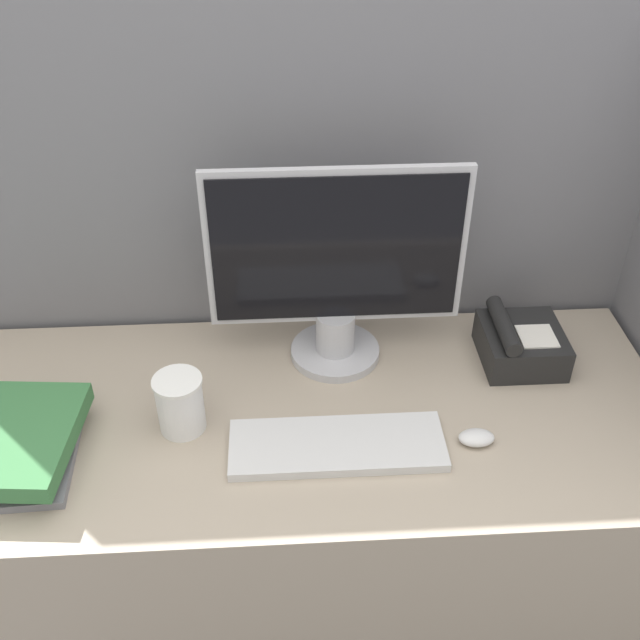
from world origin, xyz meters
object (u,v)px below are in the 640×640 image
Objects in this scene: keyboard at (337,445)px; coffee_cup at (180,403)px; mouse at (476,438)px; book_stack at (15,445)px; desk_telephone at (520,343)px; monitor at (336,274)px.

keyboard is 3.37× the size of coffee_cup.
mouse reaches higher than keyboard.
keyboard is 1.42× the size of book_stack.
mouse is at bearing -0.47° from book_stack.
desk_telephone reaches higher than book_stack.
desk_telephone is (0.74, 0.17, -0.02)m from coffee_cup.
coffee_cup reaches higher than keyboard.
coffee_cup is (-0.33, -0.22, -0.16)m from monitor.
monitor reaches higher than keyboard.
mouse is 0.40× the size of desk_telephone.
monitor is at bearing 131.41° from mouse.
book_stack is (-0.31, -0.07, -0.02)m from coffee_cup.
monitor reaches higher than book_stack.
monitor reaches higher than mouse.
coffee_cup is at bearing 172.24° from mouse.
monitor reaches higher than coffee_cup.
mouse is at bearing 0.33° from keyboard.
desk_telephone is (0.41, -0.04, -0.18)m from monitor.
monitor is at bearing 174.34° from desk_telephone.
desk_telephone reaches higher than keyboard.
monitor is 0.36m from keyboard.
book_stack is (-0.90, 0.01, 0.03)m from mouse.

